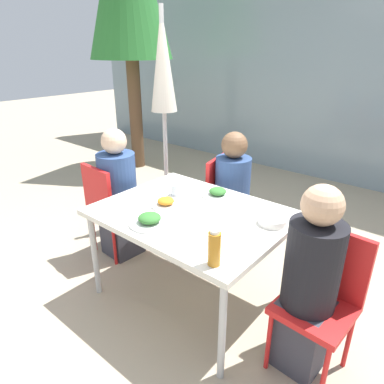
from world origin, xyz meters
name	(u,v)px	position (x,y,z in m)	size (l,w,h in m)	color
ground_plane	(192,295)	(0.00, 0.00, 0.00)	(24.00, 24.00, 0.00)	tan
building_facade	(355,73)	(0.00, 3.36, 1.50)	(10.00, 0.20, 3.00)	gray
dining_table	(192,218)	(0.00, 0.00, 0.69)	(1.32, 1.02, 0.74)	silver
chair_left	(109,203)	(-0.96, -0.02, 0.52)	(0.42, 0.42, 0.88)	red
person_left	(119,198)	(-0.91, 0.06, 0.57)	(0.33, 0.33, 1.20)	#383842
chair_right	(322,292)	(0.96, 0.02, 0.52)	(0.42, 0.42, 0.88)	red
person_right	(309,287)	(0.91, -0.06, 0.58)	(0.30, 0.30, 1.19)	#383842
chair_far	(226,196)	(-0.25, 0.79, 0.52)	(0.47, 0.47, 0.88)	red
person_far	(232,196)	(-0.16, 0.76, 0.56)	(0.34, 0.34, 1.16)	#473D33
closed_umbrella	(163,80)	(-1.06, 0.83, 1.53)	(0.36, 0.36, 2.18)	#333333
plate_0	(218,193)	(-0.02, 0.34, 0.77)	(0.24, 0.24, 0.07)	white
plate_1	(150,220)	(-0.09, -0.32, 0.77)	(0.28, 0.28, 0.07)	white
plate_2	(166,203)	(-0.21, -0.05, 0.76)	(0.22, 0.22, 0.06)	white
bottle	(214,248)	(0.50, -0.42, 0.84)	(0.07, 0.07, 0.21)	#B7751E
drinking_cup	(176,190)	(-0.29, 0.15, 0.79)	(0.08, 0.08, 0.09)	silver
salad_bowl	(272,221)	(0.53, 0.20, 0.76)	(0.19, 0.19, 0.05)	white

